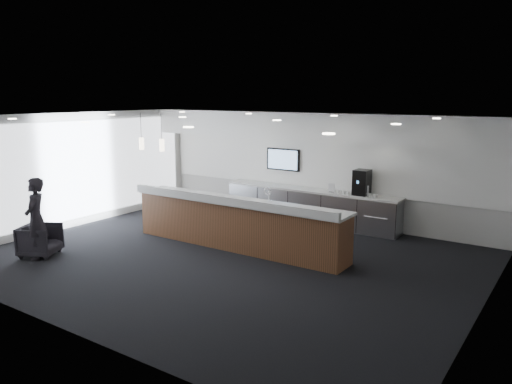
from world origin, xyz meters
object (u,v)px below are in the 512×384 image
Objects in this scene: service_counter at (237,223)px; armchair at (40,240)px; coffee_machine at (362,182)px; lounge_guest at (36,219)px.

service_counter is 4.30m from armchair.
coffee_machine is (1.79, 2.91, 0.70)m from service_counter.
armchair is at bearing -130.69° from coffee_machine.
armchair is 0.43× the size of lounge_guest.
lounge_guest reaches higher than coffee_machine.
service_counter reaches higher than armchair.
service_counter is at bearing 96.69° from lounge_guest.
service_counter is 8.46× the size of coffee_machine.
coffee_machine is at bearing -68.19° from armchair.
armchair is (-4.98, -5.78, -0.93)m from coffee_machine.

